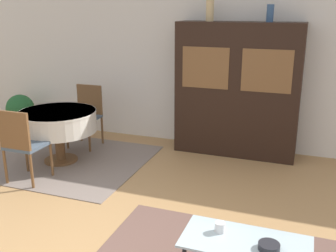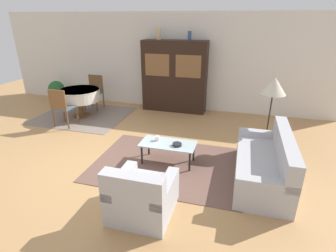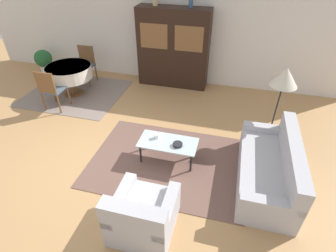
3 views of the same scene
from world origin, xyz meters
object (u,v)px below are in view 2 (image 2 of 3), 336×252
armchair (142,196)px  vase_tall (159,34)px  dining_chair_near (62,105)px  bowl (177,144)px  display_cabinet (174,77)px  vase_short (190,36)px  cup (157,138)px  dining_table (79,95)px  couch (266,164)px  floor_lamp (274,88)px  potted_plant (57,90)px  dining_chair_far (95,90)px  coffee_table (168,145)px

armchair → vase_tall: bearing=104.4°
dining_chair_near → bowl: dining_chair_near is taller
display_cabinet → dining_chair_near: bearing=-139.2°
vase_short → cup: bearing=-89.5°
dining_table → vase_tall: 2.71m
couch → vase_short: 4.08m
armchair → floor_lamp: floor_lamp is taller
floor_lamp → potted_plant: bearing=165.6°
couch → cup: 1.95m
dining_chair_near → vase_tall: bearing=47.0°
couch → vase_tall: 4.57m
dining_chair_far → vase_tall: size_ratio=3.17×
armchair → potted_plant: armchair is taller
vase_short → potted_plant: vase_short is taller
couch → vase_short: (-1.97, 3.09, 1.80)m
couch → armchair: size_ratio=2.18×
dining_chair_far → potted_plant: bearing=-8.7°
dining_chair_far → potted_plant: (-1.52, 0.23, -0.18)m
vase_short → coffee_table: bearing=-85.2°
coffee_table → dining_table: (-2.97, 1.75, 0.24)m
potted_plant → display_cabinet: bearing=3.5°
coffee_table → dining_chair_near: (-2.97, 0.98, 0.20)m
potted_plant → dining_table: bearing=-33.4°
cup → vase_short: bearing=90.5°
potted_plant → couch: bearing=-24.7°
bowl → potted_plant: bearing=149.0°
vase_tall → floor_lamp: bearing=-32.5°
display_cabinet → dining_table: (-2.32, -1.23, -0.38)m
floor_lamp → vase_short: size_ratio=6.35×
coffee_table → dining_table: bearing=149.5°
floor_lamp → vase_tall: 3.54m
cup → bowl: bearing=-15.1°
cup → vase_short: vase_short is taller
cup → vase_tall: 3.49m
dining_table → dining_chair_near: (-0.00, -0.77, -0.05)m
display_cabinet → vase_tall: 1.23m
armchair → display_cabinet: size_ratio=0.43×
couch → dining_chair_near: dining_chair_near is taller
dining_chair_far → vase_tall: 2.49m
cup → potted_plant: bearing=147.7°
coffee_table → dining_table: size_ratio=0.93×
bowl → potted_plant: size_ratio=0.25×
armchair → vase_tall: size_ratio=2.81×
armchair → dining_chair_near: bearing=141.1°
dining_chair_near → cup: 2.90m
armchair → bowl: size_ratio=5.15×
couch → cup: (-1.94, 0.16, 0.15)m
display_cabinet → dining_chair_far: size_ratio=2.04×
bowl → armchair: bearing=-96.2°
couch → bowl: couch is taller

